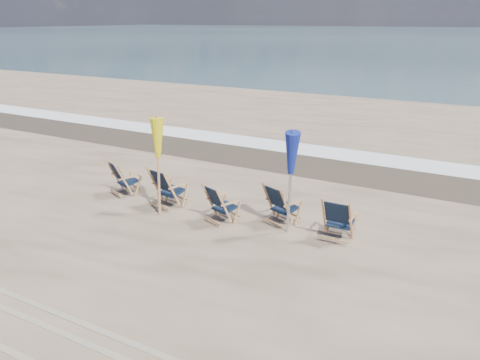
{
  "coord_description": "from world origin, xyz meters",
  "views": [
    {
      "loc": [
        4.53,
        -6.13,
        4.2
      ],
      "look_at": [
        0.0,
        2.2,
        0.9
      ],
      "focal_mm": 35.0,
      "sensor_mm": 36.0,
      "label": 1
    }
  ],
  "objects": [
    {
      "name": "beach_chair_2",
      "position": [
        -0.08,
        1.64,
        0.45
      ],
      "size": [
        0.77,
        0.81,
        0.9
      ],
      "primitive_type": null,
      "rotation": [
        0.0,
        0.0,
        2.77
      ],
      "color": "black",
      "rests_on": "ground"
    },
    {
      "name": "tire_tracks",
      "position": [
        0.0,
        -2.8,
        0.01
      ],
      "size": [
        80.0,
        1.3,
        0.01
      ],
      "primitive_type": null,
      "color": "gray",
      "rests_on": "ground"
    },
    {
      "name": "beach_chair_3",
      "position": [
        1.1,
        2.18,
        0.47
      ],
      "size": [
        0.81,
        0.85,
        0.94
      ],
      "primitive_type": null,
      "rotation": [
        0.0,
        0.0,
        2.77
      ],
      "color": "black",
      "rests_on": "ground"
    },
    {
      "name": "umbrella_blue",
      "position": [
        1.27,
        1.91,
        1.68
      ],
      "size": [
        0.3,
        0.3,
        2.21
      ],
      "color": "#A5A5AD",
      "rests_on": "ground"
    },
    {
      "name": "surf_foam",
      "position": [
        0.0,
        8.3,
        0.0
      ],
      "size": [
        200.0,
        1.4,
        0.01
      ],
      "primitive_type": "cube",
      "color": "silver",
      "rests_on": "ground"
    },
    {
      "name": "umbrella_yellow",
      "position": [
        -1.68,
        1.55,
        1.65
      ],
      "size": [
        0.3,
        0.3,
        2.17
      ],
      "color": "#B07C4E",
      "rests_on": "ground"
    },
    {
      "name": "beach_chair_4",
      "position": [
        2.47,
        2.11,
        0.47
      ],
      "size": [
        0.61,
        0.68,
        0.94
      ],
      "primitive_type": null,
      "rotation": [
        0.0,
        0.0,
        3.15
      ],
      "color": "black",
      "rests_on": "ground"
    },
    {
      "name": "beach_chair_1",
      "position": [
        -1.55,
        1.81,
        0.51
      ],
      "size": [
        0.78,
        0.84,
        1.01
      ],
      "primitive_type": null,
      "rotation": [
        0.0,
        0.0,
        2.94
      ],
      "color": "black",
      "rests_on": "ground"
    },
    {
      "name": "beach_chair_0",
      "position": [
        -3.06,
        1.91,
        0.46
      ],
      "size": [
        0.8,
        0.84,
        0.92
      ],
      "primitive_type": null,
      "rotation": [
        0.0,
        0.0,
        2.74
      ],
      "color": "black",
      "rests_on": "ground"
    },
    {
      "name": "wet_sand_strip",
      "position": [
        0.0,
        6.8,
        0.0
      ],
      "size": [
        200.0,
        2.6,
        0.0
      ],
      "primitive_type": "cube",
      "color": "#42362A",
      "rests_on": "ground"
    }
  ]
}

